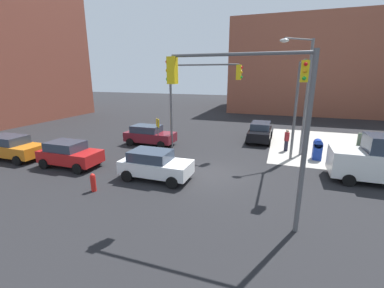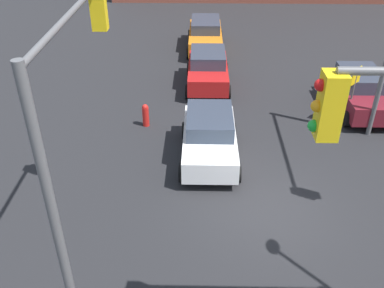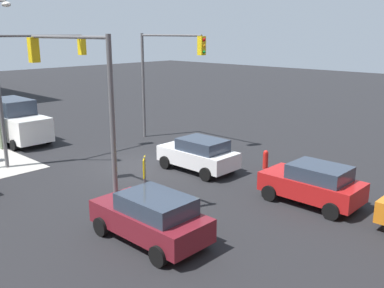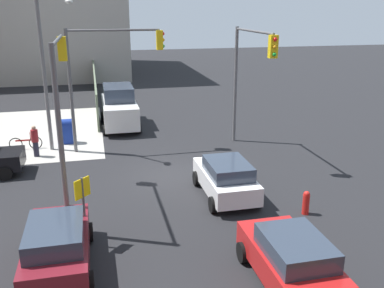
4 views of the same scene
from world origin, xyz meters
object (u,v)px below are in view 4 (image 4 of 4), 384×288
at_px(traffic_signal_ne_corner, 107,65).
at_px(pedestrian_crossing, 35,141).
at_px(traffic_signal_se_corner, 249,66).
at_px(street_lamp_corner, 48,64).
at_px(hatchback_maroon, 57,244).
at_px(fire_hydrant, 306,202).
at_px(mailbox_blue, 67,130).
at_px(van_white_delivery, 119,107).
at_px(hatchback_red, 291,259).
at_px(bicycle_leaning_on_fence, 26,143).
at_px(coupe_white, 226,178).
at_px(traffic_signal_nw_corner, 61,91).

distance_m(traffic_signal_ne_corner, pedestrian_crossing, 5.43).
height_order(traffic_signal_se_corner, street_lamp_corner, street_lamp_corner).
bearing_deg(hatchback_maroon, fire_hydrant, -79.69).
relative_size(street_lamp_corner, hatchback_maroon, 1.94).
height_order(mailbox_blue, van_white_delivery, van_white_delivery).
height_order(hatchback_maroon, pedestrian_crossing, pedestrian_crossing).
distance_m(fire_hydrant, hatchback_red, 4.62).
bearing_deg(bicycle_leaning_on_fence, coupe_white, -133.41).
height_order(traffic_signal_ne_corner, bicycle_leaning_on_fence, traffic_signal_ne_corner).
relative_size(traffic_signal_se_corner, hatchback_maroon, 1.57).
distance_m(hatchback_red, bicycle_leaning_on_fence, 16.99).
xyz_separation_m(traffic_signal_se_corner, street_lamp_corner, (2.44, 10.05, 0.08)).
bearing_deg(fire_hydrant, van_white_delivery, 22.84).
relative_size(hatchback_red, van_white_delivery, 0.71).
distance_m(traffic_signal_nw_corner, bicycle_leaning_on_fence, 9.47).
bearing_deg(bicycle_leaning_on_fence, traffic_signal_nw_corner, -161.38).
bearing_deg(traffic_signal_nw_corner, hatchback_red, -136.22).
bearing_deg(traffic_signal_se_corner, bicycle_leaning_on_fence, 75.12).
bearing_deg(traffic_signal_se_corner, traffic_signal_ne_corner, 74.16).
bearing_deg(hatchback_red, van_white_delivery, 10.93).
distance_m(hatchback_maroon, bicycle_leaning_on_fence, 12.48).
relative_size(traffic_signal_se_corner, coupe_white, 1.64).
relative_size(coupe_white, hatchback_maroon, 0.96).
bearing_deg(traffic_signal_ne_corner, hatchback_red, -162.27).
distance_m(street_lamp_corner, coupe_white, 11.29).
height_order(traffic_signal_nw_corner, street_lamp_corner, street_lamp_corner).
relative_size(mailbox_blue, van_white_delivery, 0.26).
distance_m(traffic_signal_se_corner, bicycle_leaning_on_fence, 12.83).
relative_size(mailbox_blue, pedestrian_crossing, 0.85).
xyz_separation_m(coupe_white, hatchback_red, (-6.05, 0.00, -0.00)).
relative_size(traffic_signal_nw_corner, hatchback_maroon, 1.57).
distance_m(coupe_white, pedestrian_crossing, 10.80).
distance_m(traffic_signal_se_corner, hatchback_maroon, 13.49).
bearing_deg(pedestrian_crossing, coupe_white, -110.09).
height_order(hatchback_red, pedestrian_crossing, pedestrian_crossing).
height_order(traffic_signal_ne_corner, hatchback_red, traffic_signal_ne_corner).
xyz_separation_m(mailbox_blue, bicycle_leaning_on_fence, (-0.60, 2.20, -0.42)).
relative_size(mailbox_blue, hatchback_red, 0.37).
bearing_deg(traffic_signal_nw_corner, street_lamp_corner, 8.15).
distance_m(traffic_signal_nw_corner, pedestrian_crossing, 7.86).
bearing_deg(mailbox_blue, pedestrian_crossing, 143.13).
bearing_deg(pedestrian_crossing, street_lamp_corner, -32.07).
height_order(coupe_white, pedestrian_crossing, pedestrian_crossing).
relative_size(traffic_signal_ne_corner, fire_hydrant, 6.91).
xyz_separation_m(traffic_signal_se_corner, van_white_delivery, (6.75, 6.30, -3.34)).
height_order(pedestrian_crossing, bicycle_leaning_on_fence, pedestrian_crossing).
relative_size(fire_hydrant, pedestrian_crossing, 0.56).
height_order(street_lamp_corner, bicycle_leaning_on_fence, street_lamp_corner).
bearing_deg(traffic_signal_nw_corner, traffic_signal_se_corner, -61.45).
bearing_deg(hatchback_maroon, bicycle_leaning_on_fence, 11.53).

